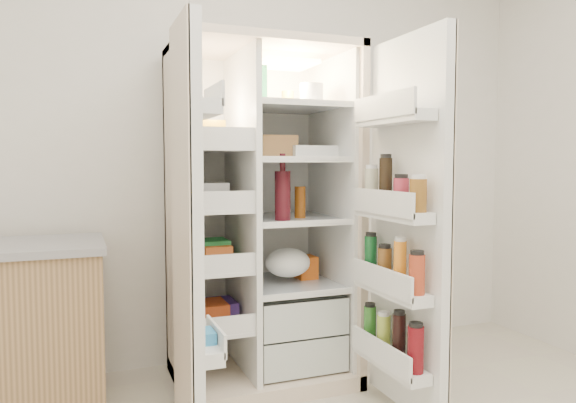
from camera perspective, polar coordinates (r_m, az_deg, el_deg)
name	(u,v)px	position (r m, az deg, el deg)	size (l,w,h in m)	color
wall_back	(229,135)	(3.28, -6.19, 6.96)	(4.00, 0.02, 2.70)	white
refrigerator	(261,243)	(3.00, -2.81, -4.34)	(0.92, 0.70, 1.80)	beige
freezer_door	(188,234)	(2.27, -10.41, -3.34)	(0.15, 0.40, 1.72)	white
fridge_door	(405,232)	(2.56, 12.12, -3.12)	(0.17, 0.58, 1.72)	white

